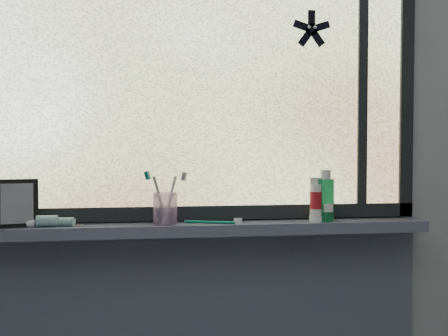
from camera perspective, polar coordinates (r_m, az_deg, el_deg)
name	(u,v)px	position (r m, az deg, el deg)	size (l,w,h in m)	color
wall_back	(202,157)	(1.83, -2.49, 1.22)	(3.00, 0.01, 2.50)	#9EA3A8
windowsill	(204,228)	(1.78, -2.25, -6.91)	(1.62, 0.14, 0.04)	#51546C
window_pane	(203,80)	(1.82, -2.43, 10.03)	(1.50, 0.01, 1.00)	silver
frame_bottom	(203,213)	(1.82, -2.40, -5.12)	(1.60, 0.03, 0.05)	black
frame_right	(406,84)	(2.04, 20.06, 9.05)	(0.05, 0.03, 1.10)	black
frame_mullion	(362,83)	(1.97, 15.49, 9.37)	(0.04, 0.03, 1.00)	black
starfish_sticker	(311,29)	(1.93, 9.97, 15.33)	(0.15, 0.02, 0.15)	black
vanity_mirror	(18,203)	(1.80, -22.49, -3.74)	(0.13, 0.06, 0.16)	black
toothpaste_tube	(54,221)	(1.78, -18.83, -5.74)	(0.22, 0.05, 0.04)	silver
toothbrush_cup	(165,209)	(1.74, -6.74, -4.62)	(0.08, 0.08, 0.11)	#D1A8DF
toothbrush_lying	(210,221)	(1.76, -1.63, -6.11)	(0.22, 0.02, 0.01)	#0D7664
mouthwash_bottle	(325,196)	(1.84, 11.52, -3.10)	(0.06, 0.06, 0.15)	#1C9152
cream_tube	(316,198)	(1.83, 10.49, -3.40)	(0.05, 0.05, 0.11)	silver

